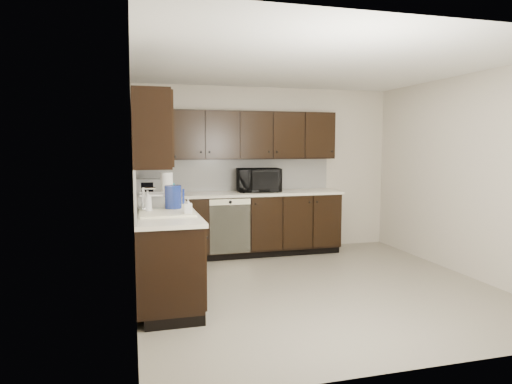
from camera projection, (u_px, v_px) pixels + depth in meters
floor at (315, 287)px, 5.26m from camera, size 4.00×4.00×0.00m
ceiling at (318, 65)px, 5.00m from camera, size 4.00×4.00×0.00m
wall_back at (266, 170)px, 7.05m from camera, size 4.00×0.02×2.50m
wall_left at (133, 183)px, 4.60m from camera, size 0.02×4.00×2.50m
wall_right at (466, 176)px, 5.65m from camera, size 0.02×4.00×2.50m
wall_front at (428, 199)px, 3.21m from camera, size 4.00×0.02×2.50m
lower_cabinets at (212, 237)px, 6.01m from camera, size 3.00×2.80×0.90m
countertop at (212, 199)px, 5.96m from camera, size 3.03×2.83×0.04m
backsplash at (193, 179)px, 6.08m from camera, size 3.00×2.80×0.48m
upper_cabinets at (203, 134)px, 5.94m from camera, size 3.00×2.80×0.70m
dishwasher at (230, 223)px, 6.37m from camera, size 0.58×0.04×0.78m
sink at (166, 218)px, 4.71m from camera, size 0.54×0.82×0.42m
microwave at (259, 180)px, 6.75m from camera, size 0.66×0.48×0.34m
soap_bottle_a at (188, 206)px, 4.51m from camera, size 0.08×0.08×0.17m
soap_bottle_b at (148, 202)px, 4.66m from camera, size 0.10×0.10×0.23m
toaster_oven at (152, 187)px, 6.30m from camera, size 0.42×0.36×0.23m
storage_bin at (160, 201)px, 4.96m from camera, size 0.47×0.39×0.16m
blue_pitcher at (173, 198)px, 4.83m from camera, size 0.18×0.18×0.26m
teal_tumbler at (172, 190)px, 6.05m from camera, size 0.10×0.10×0.18m
paper_towel_roll at (167, 186)px, 5.80m from camera, size 0.20×0.20×0.34m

